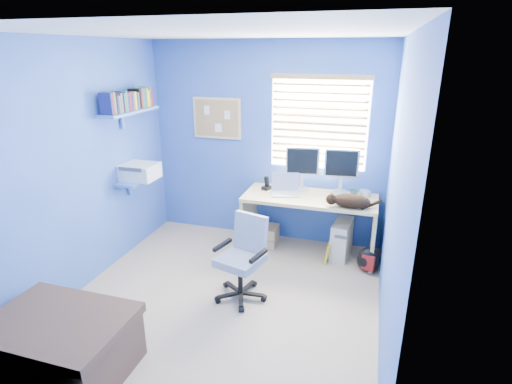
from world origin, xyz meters
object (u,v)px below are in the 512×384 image
(cat, at_px, (351,201))
(tower_pc, at_px, (342,239))
(desk, at_px, (309,225))
(laptop, at_px, (286,186))
(office_chair, at_px, (243,268))

(cat, xyz_separation_m, tower_pc, (-0.08, 0.24, -0.59))
(desk, bearing_deg, cat, -24.02)
(desk, bearing_deg, laptop, -176.73)
(desk, height_order, tower_pc, desk)
(cat, bearing_deg, laptop, 152.89)
(office_chair, bearing_deg, desk, 66.86)
(cat, bearing_deg, office_chair, -149.82)
(laptop, relative_size, office_chair, 0.39)
(cat, height_order, office_chair, cat)
(tower_pc, xyz_separation_m, office_chair, (-0.88, -1.13, 0.09))
(laptop, distance_m, office_chair, 1.23)
(desk, bearing_deg, tower_pc, 3.34)
(cat, bearing_deg, tower_pc, 96.32)
(cat, distance_m, office_chair, 1.40)
(desk, distance_m, laptop, 0.56)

